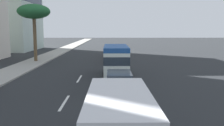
{
  "coord_description": "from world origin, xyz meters",
  "views": [
    {
      "loc": [
        -2.24,
        -2.83,
        4.46
      ],
      "look_at": [
        19.76,
        -2.98,
        1.43
      ],
      "focal_mm": 39.18,
      "sensor_mm": 36.0,
      "label": 1
    }
  ],
  "objects_px": {
    "car_third": "(114,57)",
    "car_lead": "(112,52)",
    "palm_tree": "(34,12)",
    "car_second": "(119,84)",
    "minibus_fifth": "(116,59)",
    "van_fourth": "(119,125)"
  },
  "relations": [
    {
      "from": "car_third",
      "to": "van_fourth",
      "type": "xyz_separation_m",
      "value": [
        -25.08,
        0.25,
        0.67
      ]
    },
    {
      "from": "van_fourth",
      "to": "minibus_fifth",
      "type": "height_order",
      "value": "minibus_fifth"
    },
    {
      "from": "palm_tree",
      "to": "car_lead",
      "type": "bearing_deg",
      "value": -56.92
    },
    {
      "from": "car_second",
      "to": "palm_tree",
      "type": "xyz_separation_m",
      "value": [
        17.21,
        10.91,
        5.99
      ]
    },
    {
      "from": "car_second",
      "to": "minibus_fifth",
      "type": "relative_size",
      "value": 0.75
    },
    {
      "from": "van_fourth",
      "to": "car_third",
      "type": "bearing_deg",
      "value": -0.56
    },
    {
      "from": "car_third",
      "to": "car_lead",
      "type": "bearing_deg",
      "value": 1.66
    },
    {
      "from": "car_lead",
      "to": "palm_tree",
      "type": "height_order",
      "value": "palm_tree"
    },
    {
      "from": "car_third",
      "to": "minibus_fifth",
      "type": "bearing_deg",
      "value": -179.87
    },
    {
      "from": "car_lead",
      "to": "car_third",
      "type": "bearing_deg",
      "value": -178.34
    },
    {
      "from": "car_lead",
      "to": "car_second",
      "type": "xyz_separation_m",
      "value": [
        -24.11,
        -0.31,
        -0.01
      ]
    },
    {
      "from": "car_lead",
      "to": "palm_tree",
      "type": "bearing_deg",
      "value": 123.08
    },
    {
      "from": "palm_tree",
      "to": "van_fourth",
      "type": "bearing_deg",
      "value": -157.93
    },
    {
      "from": "car_second",
      "to": "minibus_fifth",
      "type": "xyz_separation_m",
      "value": [
        7.1,
        0.06,
        0.83
      ]
    },
    {
      "from": "van_fourth",
      "to": "minibus_fifth",
      "type": "bearing_deg",
      "value": -0.95
    },
    {
      "from": "car_second",
      "to": "palm_tree",
      "type": "height_order",
      "value": "palm_tree"
    },
    {
      "from": "car_lead",
      "to": "van_fourth",
      "type": "height_order",
      "value": "van_fourth"
    },
    {
      "from": "car_third",
      "to": "palm_tree",
      "type": "distance_m",
      "value": 12.43
    },
    {
      "from": "car_lead",
      "to": "palm_tree",
      "type": "distance_m",
      "value": 14.0
    },
    {
      "from": "car_second",
      "to": "minibus_fifth",
      "type": "height_order",
      "value": "minibus_fifth"
    },
    {
      "from": "car_third",
      "to": "palm_tree",
      "type": "bearing_deg",
      "value": 84.56
    },
    {
      "from": "car_second",
      "to": "car_third",
      "type": "relative_size",
      "value": 1.12
    }
  ]
}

